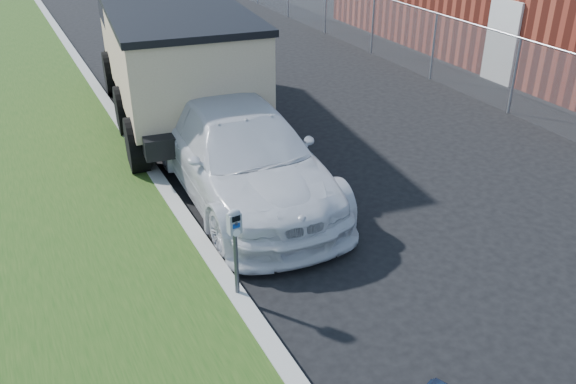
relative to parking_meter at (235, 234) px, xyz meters
name	(u,v)px	position (x,y,z in m)	size (l,w,h in m)	color
ground	(400,259)	(2.58, -0.16, -1.07)	(120.00, 120.00, 0.00)	black
chainlink_fence	(435,34)	(8.58, 6.84, 0.20)	(0.06, 30.06, 30.00)	slate
parking_meter	(235,234)	(0.00, 0.00, 0.00)	(0.19, 0.14, 1.30)	#3F4247
white_wagon	(241,153)	(1.25, 2.84, -0.27)	(2.23, 5.49, 1.59)	silver
dump_truck	(171,49)	(1.39, 7.30, 0.51)	(3.55, 7.41, 2.80)	black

